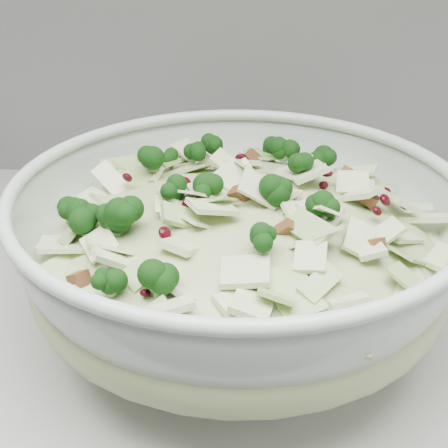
# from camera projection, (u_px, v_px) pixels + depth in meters

# --- Properties ---
(mixing_bowl) EXTENTS (0.41, 0.41, 0.16)m
(mixing_bowl) POSITION_uv_depth(u_px,v_px,m) (238.00, 258.00, 0.56)
(mixing_bowl) COLOR #B8CBBE
(mixing_bowl) RESTS_ON counter
(salad) EXTENTS (0.46, 0.46, 0.16)m
(salad) POSITION_uv_depth(u_px,v_px,m) (239.00, 234.00, 0.55)
(salad) COLOR #B3C486
(salad) RESTS_ON mixing_bowl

